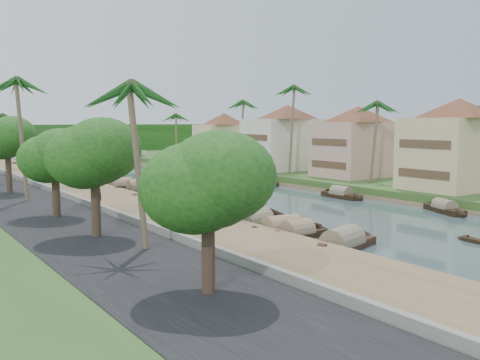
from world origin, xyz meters
TOP-DOWN VIEW (x-y plane):
  - ground at (0.00, 0.00)m, footprint 220.00×220.00m
  - left_bank at (-16.00, 20.00)m, footprint 10.00×180.00m
  - right_bank at (19.00, 20.00)m, footprint 16.00×180.00m
  - road at (-24.50, 20.00)m, footprint 8.00×180.00m
  - retaining_wall at (-20.20, 20.00)m, footprint 0.40×180.00m
  - far_right_fill at (56.00, 20.00)m, footprint 60.00×220.00m
  - treeline at (0.00, 100.00)m, footprint 120.00×14.00m
  - bridge at (0.00, 72.00)m, footprint 28.00×4.00m
  - building_near at (18.99, -2.00)m, footprint 14.85×14.85m
  - building_mid at (19.99, 14.00)m, footprint 14.11×14.11m
  - building_far at (18.99, 28.00)m, footprint 15.59×15.59m
  - building_distant at (19.99, 48.00)m, footprint 12.62×12.62m
  - sampan_0 at (-9.36, -12.07)m, footprint 9.10×4.17m
  - sampan_1 at (-9.48, -7.50)m, footprint 6.61×1.80m
  - sampan_2 at (-9.55, -5.71)m, footprint 8.39×2.44m
  - sampan_3 at (-9.58, -2.22)m, footprint 8.26×3.08m
  - sampan_4 at (-10.26, 0.04)m, footprint 6.98×3.06m
  - sampan_5 at (-8.87, -0.04)m, footprint 8.34×2.93m
  - sampan_6 at (-9.25, 6.24)m, footprint 8.12×5.46m
  - sampan_7 at (-9.52, 12.70)m, footprint 6.69×3.83m
  - sampan_8 at (-9.17, 13.60)m, footprint 7.01×2.14m
  - sampan_9 at (-8.89, 14.42)m, footprint 8.35×5.38m
  - sampan_10 at (-9.65, 16.81)m, footprint 8.57×2.78m
  - sampan_11 at (-8.26, 23.60)m, footprint 9.35×3.15m
  - sampan_12 at (-8.55, 29.33)m, footprint 8.19×4.91m
  - sampan_13 at (-8.89, 28.53)m, footprint 7.15×1.84m
  - sampan_14 at (9.82, -6.89)m, footprint 3.99×7.12m
  - sampan_15 at (8.83, 5.96)m, footprint 1.76×7.23m
  - sampan_16 at (9.21, 21.89)m, footprint 2.21×7.60m
  - canoe_1 at (-8.78, -3.35)m, footprint 5.41×2.61m
  - canoe_2 at (-8.85, 20.12)m, footprint 6.22×2.76m
  - palm_1 at (16.00, 7.78)m, footprint 3.20×3.20m
  - palm_2 at (15.00, 22.49)m, footprint 3.20×3.20m
  - palm_3 at (16.00, 36.82)m, footprint 3.20×3.20m
  - palm_4 at (-23.00, -9.45)m, footprint 3.20×3.20m
  - palm_5 at (-24.00, 14.41)m, footprint 3.20×3.20m
  - palm_6 at (-22.00, 31.23)m, footprint 3.20×3.20m
  - palm_7 at (14.00, 56.11)m, footprint 3.20×3.20m
  - tree_0 at (-24.00, -18.36)m, footprint 4.81×4.81m
  - tree_1 at (-24.00, -4.44)m, footprint 4.99×4.99m
  - tree_2 at (-24.00, 4.48)m, footprint 4.60×4.60m
  - tree_3 at (-24.00, 21.58)m, footprint 4.92×4.92m
  - tree_6 at (24.00, 31.14)m, footprint 4.71×4.71m
  - person_near at (-12.33, -3.24)m, footprint 0.63×0.58m
  - person_far at (-16.96, 14.69)m, footprint 0.98×0.97m

SIDE VIEW (x-z plane):
  - ground at x=0.00m, z-range 0.00..0.00m
  - canoe_1 at x=-8.78m, z-range -0.34..0.54m
  - canoe_2 at x=-8.85m, z-range -0.35..0.55m
  - left_bank at x=-16.00m, z-range 0.00..0.80m
  - sampan_14 at x=9.82m, z-range -0.50..1.30m
  - sampan_7 at x=-9.52m, z-range -0.51..1.32m
  - sampan_16 at x=9.21m, z-range -0.53..1.35m
  - sampan_15 at x=8.83m, z-range -0.58..1.39m
  - sampan_4 at x=-10.26m, z-range -0.58..1.40m
  - sampan_13 at x=-8.89m, z-range -0.58..1.40m
  - sampan_12 at x=-8.55m, z-range -0.60..1.42m
  - sampan_1 at x=-9.48m, z-range -0.59..1.41m
  - sampan_9 at x=-8.89m, z-range -0.67..1.50m
  - sampan_8 at x=-9.17m, z-range -0.66..1.49m
  - sampan_2 at x=-9.55m, z-range -0.68..1.51m
  - sampan_3 at x=-9.58m, z-range -0.68..1.51m
  - sampan_10 at x=-9.65m, z-range -0.74..1.57m
  - sampan_0 at x=-9.36m, z-range -0.75..1.59m
  - sampan_6 at x=-9.25m, z-range -0.79..1.63m
  - sampan_5 at x=-8.87m, z-range -0.86..1.71m
  - sampan_11 at x=-8.26m, z-range -0.87..1.71m
  - far_right_fill at x=56.00m, z-range 0.00..1.15m
  - right_bank at x=19.00m, z-range 0.00..1.20m
  - road at x=-24.50m, z-range 0.00..1.40m
  - retaining_wall at x=-20.20m, z-range 0.80..1.90m
  - person_near at x=-12.33m, z-range 0.80..2.24m
  - person_far at x=-16.96m, z-range 0.80..2.40m
  - bridge at x=0.00m, z-range 0.52..2.92m
  - treeline at x=0.00m, z-range 0.00..8.00m
  - building_distant at x=19.99m, z-range 1.28..10.48m
  - tree_2 at x=-24.00m, z-range 2.75..9.40m
  - building_mid at x=19.99m, z-range 1.28..10.98m
  - tree_0 at x=-24.00m, z-range 2.75..9.56m
  - building_near at x=18.99m, z-range 1.28..11.48m
  - building_far at x=18.99m, z-range 1.28..11.48m
  - tree_1 at x=-24.00m, z-range 2.98..10.43m
  - tree_6 at x=24.00m, z-range 3.03..10.77m
  - tree_3 at x=-24.00m, z-range 3.15..10.90m
  - palm_6 at x=-22.00m, z-range 4.49..14.13m
  - palm_7 at x=14.00m, z-range 4.68..15.15m
  - palm_4 at x=-23.00m, z-range 5.13..16.14m
  - palm_1 at x=16.00m, z-range 5.16..16.62m
  - palm_3 at x=16.00m, z-range 5.64..18.16m
  - palm_5 at x=-24.00m, z-range 5.94..18.71m
  - palm_2 at x=15.00m, z-range 6.40..20.59m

